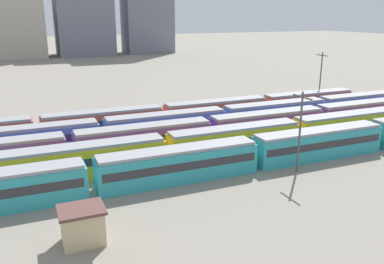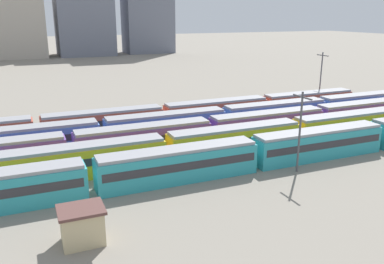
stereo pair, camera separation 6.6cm
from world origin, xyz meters
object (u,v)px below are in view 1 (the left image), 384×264
train_track_0 (318,143)px  catenary_pole_1 (321,77)px  catenary_pole_0 (300,128)px  train_track_2 (210,131)px  train_track_4 (163,116)px  train_track_1 (295,132)px  signal_hut (82,225)px  train_track_3 (275,113)px

train_track_0 → catenary_pole_1: (19.77, 23.78, 3.93)m
catenary_pole_0 → catenary_pole_1: bearing=46.8°
train_track_2 → catenary_pole_1: (30.05, 13.38, 3.93)m
train_track_2 → catenary_pole_0: bearing=-69.5°
train_track_4 → train_track_1: bearing=-48.3°
train_track_4 → catenary_pole_1: catenary_pole_1 is taller
train_track_1 → train_track_0: bearing=-93.7°
train_track_1 → catenary_pole_1: (19.43, 18.58, 3.93)m
train_track_1 → catenary_pole_0: catenary_pole_0 is taller
catenary_pole_1 → signal_hut: 60.03m
train_track_1 → train_track_4: size_ratio=1.00×
catenary_pole_0 → signal_hut: bearing=-166.8°
train_track_1 → train_track_4: 20.89m
train_track_3 → train_track_4: 18.36m
signal_hut → train_track_4: bearing=60.3°
train_track_1 → signal_hut: 33.84m
train_track_3 → signal_hut: train_track_3 is taller
train_track_0 → catenary_pole_0: (-5.31, -2.90, 3.34)m
train_track_3 → catenary_pole_0: size_ratio=9.95×
train_track_3 → train_track_4: same height
train_track_3 → catenary_pole_0: (-9.35, -18.50, 3.34)m
train_track_1 → train_track_2: size_ratio=1.00×
train_track_2 → train_track_4: size_ratio=1.00×
train_track_3 → signal_hut: bearing=-144.7°
train_track_2 → catenary_pole_0: 14.59m
train_track_0 → train_track_1: size_ratio=1.25×
train_track_0 → train_track_3: bearing=75.5°
train_track_0 → train_track_3: same height
train_track_4 → train_track_2: bearing=-72.5°
train_track_3 → train_track_4: size_ratio=1.25×
train_track_0 → train_track_4: 24.83m
train_track_3 → signal_hut: 42.27m
train_track_4 → catenary_pole_0: (8.25, -23.70, 3.34)m
train_track_1 → train_track_2: (-10.62, 5.20, 0.00)m
train_track_3 → signal_hut: (-34.51, -24.40, -0.35)m
catenary_pole_1 → train_track_0: bearing=-129.7°
train_track_2 → train_track_4: 10.91m
catenary_pole_1 → train_track_1: bearing=-136.3°
train_track_2 → train_track_4: same height
train_track_4 → train_track_3: bearing=-16.5°
train_track_0 → signal_hut: size_ratio=26.00×
train_track_0 → catenary_pole_1: 31.18m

